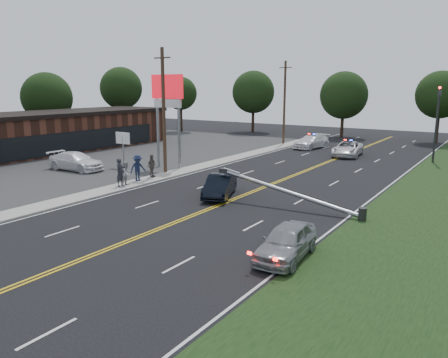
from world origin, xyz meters
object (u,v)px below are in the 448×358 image
Objects in this scene: pylon_sign at (167,99)px; utility_pole_far at (284,103)px; traffic_signal at (437,117)px; emergency_b at (311,142)px; emergency_a at (348,149)px; bystander_c at (138,168)px; fallen_streetlight at (295,194)px; bystander_b at (127,173)px; crashed_sedan at (220,186)px; parked_car at (76,161)px; waiting_sedan at (286,242)px; small_sign at (123,141)px; bystander_d at (152,166)px; bystander_a at (120,172)px; utility_pole_mid at (164,111)px.

pylon_sign is 20.06m from utility_pole_far.
traffic_signal is (18.80, 16.00, -1.79)m from pylon_sign.
emergency_b is (4.22, -1.38, -4.32)m from utility_pole_far.
emergency_b is (-5.34, 3.36, 0.02)m from emergency_a.
bystander_c is (-3.66, -24.33, 0.32)m from emergency_b.
bystander_b is (-12.38, -1.29, 0.08)m from fallen_streetlight.
emergency_b reaches higher than crashed_sedan.
fallen_streetlight is 20.73m from parked_car.
pylon_sign is 1.91× the size of waiting_sedan.
small_sign is 28.72m from traffic_signal.
bystander_d reaches higher than emergency_a.
waiting_sedan is at bearing -59.20° from emergency_b.
fallen_streetlight is 4.74× the size of bystander_a.
traffic_signal is at bearing -53.66° from parked_car.
emergency_b is at bearing 9.37° from bystander_c.
crashed_sedan is 2.21× the size of bystander_a.
parked_car is 2.71× the size of bystander_c.
traffic_signal is 1.68× the size of waiting_sedan.
pylon_sign is at bearing 125.47° from crashed_sedan.
small_sign is 0.31× the size of utility_pole_mid.
pylon_sign is 22.39m from waiting_sedan.
emergency_a reaches higher than waiting_sedan.
small_sign is 5.53m from utility_pole_mid.
crashed_sedan is 0.81× the size of emergency_a.
bystander_c is 1.10× the size of bystander_d.
fallen_streetlight is at bearing -62.76° from utility_pole_far.
crashed_sedan is (12.87, -3.93, -1.62)m from small_sign.
emergency_a is at bearing 97.82° from waiting_sedan.
fallen_streetlight is at bearing -73.38° from bystander_c.
traffic_signal is 0.70× the size of utility_pole_mid.
bystander_d is at bearing -66.49° from pylon_sign.
utility_pole_mid reaches higher than bystander_b.
small_sign is 0.33× the size of fallen_streetlight.
pylon_sign is at bearing 138.05° from waiting_sedan.
small_sign is at bearing 180.00° from utility_pole_mid.
emergency_a is (10.86, 15.26, -5.25)m from pylon_sign.
bystander_b reaches higher than emergency_b.
small_sign is 0.74× the size of waiting_sedan.
parked_car is at bearing 65.21° from bystander_b.
bystander_a is 2.01m from bystander_c.
fallen_streetlight reaches higher than bystander_b.
bystander_b is (5.81, -5.29, -1.34)m from small_sign.
utility_pole_mid is 5.67× the size of bystander_d.
bystander_a is 1.02× the size of bystander_c.
small_sign is at bearing 37.51° from bystander_b.
crashed_sedan is 2.47× the size of bystander_d.
crashed_sedan is (-9.43, -21.93, -3.49)m from traffic_signal.
traffic_signal is at bearing -1.11° from emergency_b.
utility_pole_mid is at bearing -91.48° from emergency_b.
waiting_sedan is 0.80× the size of parked_car.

